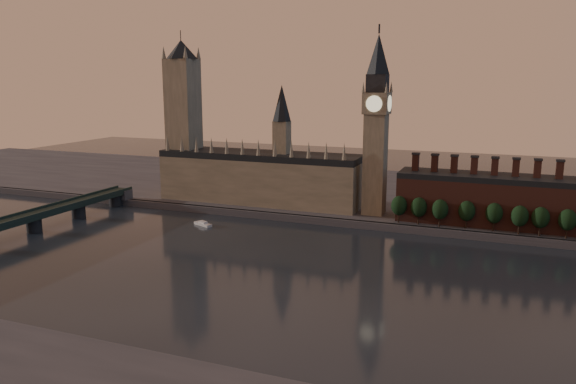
% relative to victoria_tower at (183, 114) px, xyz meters
% --- Properties ---
extents(ground, '(900.00, 900.00, 0.00)m').
position_rel_victoria_tower_xyz_m(ground, '(120.00, -115.00, -59.09)').
color(ground, black).
rests_on(ground, ground).
extents(north_bank, '(900.00, 182.00, 4.00)m').
position_rel_victoria_tower_xyz_m(north_bank, '(120.00, 63.04, -57.09)').
color(north_bank, '#4E4D53').
rests_on(north_bank, ground).
extents(palace_of_westminster, '(130.00, 30.30, 74.00)m').
position_rel_victoria_tower_xyz_m(palace_of_westminster, '(55.59, -0.09, -37.46)').
color(palace_of_westminster, gray).
rests_on(palace_of_westminster, north_bank).
extents(victoria_tower, '(24.00, 24.00, 108.00)m').
position_rel_victoria_tower_xyz_m(victoria_tower, '(0.00, 0.00, 0.00)').
color(victoria_tower, gray).
rests_on(victoria_tower, north_bank).
extents(big_ben, '(15.00, 15.00, 107.00)m').
position_rel_victoria_tower_xyz_m(big_ben, '(130.00, -5.00, -2.26)').
color(big_ben, gray).
rests_on(big_ben, north_bank).
extents(chimney_block, '(110.00, 25.00, 37.00)m').
position_rel_victoria_tower_xyz_m(chimney_block, '(200.00, -5.00, -41.27)').
color(chimney_block, '#5C2D23').
rests_on(chimney_block, north_bank).
extents(embankment_tree_0, '(8.60, 8.60, 14.88)m').
position_rel_victoria_tower_xyz_m(embankment_tree_0, '(147.41, -20.16, -45.62)').
color(embankment_tree_0, black).
rests_on(embankment_tree_0, north_bank).
extents(embankment_tree_1, '(8.60, 8.60, 14.88)m').
position_rel_victoria_tower_xyz_m(embankment_tree_1, '(158.10, -20.13, -45.62)').
color(embankment_tree_1, black).
rests_on(embankment_tree_1, north_bank).
extents(embankment_tree_2, '(8.60, 8.60, 14.88)m').
position_rel_victoria_tower_xyz_m(embankment_tree_2, '(169.36, -21.18, -45.62)').
color(embankment_tree_2, black).
rests_on(embankment_tree_2, north_bank).
extents(embankment_tree_3, '(8.60, 8.60, 14.88)m').
position_rel_victoria_tower_xyz_m(embankment_tree_3, '(182.88, -19.72, -45.62)').
color(embankment_tree_3, black).
rests_on(embankment_tree_3, north_bank).
extents(embankment_tree_4, '(8.60, 8.60, 14.88)m').
position_rel_victoria_tower_xyz_m(embankment_tree_4, '(196.43, -19.71, -45.62)').
color(embankment_tree_4, black).
rests_on(embankment_tree_4, north_bank).
extents(embankment_tree_5, '(8.60, 8.60, 14.88)m').
position_rel_victoria_tower_xyz_m(embankment_tree_5, '(208.65, -21.48, -45.62)').
color(embankment_tree_5, black).
rests_on(embankment_tree_5, north_bank).
extents(embankment_tree_6, '(8.60, 8.60, 14.88)m').
position_rel_victoria_tower_xyz_m(embankment_tree_6, '(218.30, -21.24, -45.62)').
color(embankment_tree_6, black).
rests_on(embankment_tree_6, north_bank).
extents(embankment_tree_7, '(8.60, 8.60, 14.88)m').
position_rel_victoria_tower_xyz_m(embankment_tree_7, '(230.48, -21.38, -45.62)').
color(embankment_tree_7, black).
rests_on(embankment_tree_7, north_bank).
extents(westminster_bridge, '(14.00, 200.00, 11.55)m').
position_rel_victoria_tower_xyz_m(westminster_bridge, '(-35.00, -117.70, -51.65)').
color(westminster_bridge, '#1D2C27').
rests_on(westminster_bridge, ground).
extents(river_boat, '(12.78, 8.06, 2.47)m').
position_rel_victoria_tower_xyz_m(river_boat, '(42.89, -52.18, -58.14)').
color(river_boat, silver).
rests_on(river_boat, ground).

